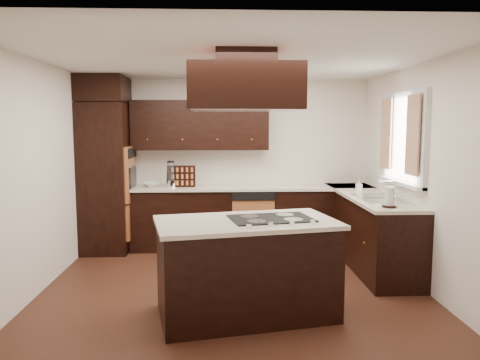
# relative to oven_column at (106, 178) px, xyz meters

# --- Properties ---
(floor) EXTENTS (4.20, 4.20, 0.02)m
(floor) POSITION_rel_oven_column_xyz_m (1.78, -1.71, -1.07)
(floor) COLOR #542B1B
(floor) RESTS_ON ground
(ceiling) EXTENTS (4.20, 4.20, 0.02)m
(ceiling) POSITION_rel_oven_column_xyz_m (1.78, -1.71, 1.45)
(ceiling) COLOR silver
(ceiling) RESTS_ON ground
(wall_back) EXTENTS (4.20, 0.02, 2.50)m
(wall_back) POSITION_rel_oven_column_xyz_m (1.78, 0.40, 0.19)
(wall_back) COLOR silver
(wall_back) RESTS_ON ground
(wall_front) EXTENTS (4.20, 0.02, 2.50)m
(wall_front) POSITION_rel_oven_column_xyz_m (1.78, -3.81, 0.19)
(wall_front) COLOR silver
(wall_front) RESTS_ON ground
(wall_left) EXTENTS (0.02, 4.20, 2.50)m
(wall_left) POSITION_rel_oven_column_xyz_m (-0.33, -1.71, 0.19)
(wall_left) COLOR silver
(wall_left) RESTS_ON ground
(wall_right) EXTENTS (0.02, 4.20, 2.50)m
(wall_right) POSITION_rel_oven_column_xyz_m (3.88, -1.71, 0.19)
(wall_right) COLOR silver
(wall_right) RESTS_ON ground
(oven_column) EXTENTS (0.65, 0.75, 2.12)m
(oven_column) POSITION_rel_oven_column_xyz_m (0.00, 0.00, 0.00)
(oven_column) COLOR black
(oven_column) RESTS_ON floor
(wall_oven_face) EXTENTS (0.05, 0.62, 0.78)m
(wall_oven_face) POSITION_rel_oven_column_xyz_m (0.35, 0.00, 0.06)
(wall_oven_face) COLOR #BA6937
(wall_oven_face) RESTS_ON oven_column
(base_cabinets_back) EXTENTS (2.93, 0.60, 0.88)m
(base_cabinets_back) POSITION_rel_oven_column_xyz_m (1.81, 0.09, -0.62)
(base_cabinets_back) COLOR black
(base_cabinets_back) RESTS_ON floor
(base_cabinets_right) EXTENTS (0.60, 2.40, 0.88)m
(base_cabinets_right) POSITION_rel_oven_column_xyz_m (3.58, -0.80, -0.62)
(base_cabinets_right) COLOR black
(base_cabinets_right) RESTS_ON floor
(countertop_back) EXTENTS (2.93, 0.63, 0.04)m
(countertop_back) POSITION_rel_oven_column_xyz_m (1.81, 0.08, -0.16)
(countertop_back) COLOR beige
(countertop_back) RESTS_ON base_cabinets_back
(countertop_right) EXTENTS (0.63, 2.40, 0.04)m
(countertop_right) POSITION_rel_oven_column_xyz_m (3.56, -0.80, -0.16)
(countertop_right) COLOR beige
(countertop_right) RESTS_ON base_cabinets_right
(upper_cabinets) EXTENTS (2.00, 0.34, 0.72)m
(upper_cabinets) POSITION_rel_oven_column_xyz_m (1.34, 0.23, 0.75)
(upper_cabinets) COLOR black
(upper_cabinets) RESTS_ON wall_back
(dishwasher_front) EXTENTS (0.60, 0.05, 0.72)m
(dishwasher_front) POSITION_rel_oven_column_xyz_m (2.10, -0.20, -0.66)
(dishwasher_front) COLOR #BA6937
(dishwasher_front) RESTS_ON floor
(window_frame) EXTENTS (0.06, 1.32, 1.12)m
(window_frame) POSITION_rel_oven_column_xyz_m (3.85, -1.16, 0.59)
(window_frame) COLOR silver
(window_frame) RESTS_ON wall_right
(window_pane) EXTENTS (0.00, 1.20, 1.00)m
(window_pane) POSITION_rel_oven_column_xyz_m (3.87, -1.16, 0.59)
(window_pane) COLOR white
(window_pane) RESTS_ON wall_right
(curtain_left) EXTENTS (0.02, 0.34, 0.90)m
(curtain_left) POSITION_rel_oven_column_xyz_m (3.79, -1.57, 0.64)
(curtain_left) COLOR beige
(curtain_left) RESTS_ON wall_right
(curtain_right) EXTENTS (0.02, 0.34, 0.90)m
(curtain_right) POSITION_rel_oven_column_xyz_m (3.79, -0.74, 0.64)
(curtain_right) COLOR beige
(curtain_right) RESTS_ON wall_right
(sink_rim) EXTENTS (0.52, 0.84, 0.01)m
(sink_rim) POSITION_rel_oven_column_xyz_m (3.58, -1.16, -0.14)
(sink_rim) COLOR silver
(sink_rim) RESTS_ON countertop_right
(island) EXTENTS (1.76, 1.19, 0.88)m
(island) POSITION_rel_oven_column_xyz_m (1.88, -2.41, -0.62)
(island) COLOR black
(island) RESTS_ON floor
(island_top) EXTENTS (1.83, 1.26, 0.04)m
(island_top) POSITION_rel_oven_column_xyz_m (1.88, -2.41, -0.16)
(island_top) COLOR beige
(island_top) RESTS_ON island
(cooktop) EXTENTS (0.85, 0.65, 0.01)m
(cooktop) POSITION_rel_oven_column_xyz_m (2.12, -2.36, -0.13)
(cooktop) COLOR black
(cooktop) RESTS_ON island_top
(range_hood) EXTENTS (1.05, 0.72, 0.42)m
(range_hood) POSITION_rel_oven_column_xyz_m (1.88, -2.25, 1.10)
(range_hood) COLOR black
(range_hood) RESTS_ON ceiling
(hood_duct) EXTENTS (0.55, 0.50, 0.13)m
(hood_duct) POSITION_rel_oven_column_xyz_m (1.88, -2.25, 1.38)
(hood_duct) COLOR black
(hood_duct) RESTS_ON ceiling
(blender_base) EXTENTS (0.15, 0.15, 0.10)m
(blender_base) POSITION_rel_oven_column_xyz_m (0.92, 0.00, -0.09)
(blender_base) COLOR silver
(blender_base) RESTS_ON countertop_back
(blender_pitcher) EXTENTS (0.13, 0.13, 0.26)m
(blender_pitcher) POSITION_rel_oven_column_xyz_m (0.92, 0.00, 0.09)
(blender_pitcher) COLOR silver
(blender_pitcher) RESTS_ON blender_base
(spice_rack) EXTENTS (0.37, 0.10, 0.31)m
(spice_rack) POSITION_rel_oven_column_xyz_m (1.09, 0.04, 0.01)
(spice_rack) COLOR black
(spice_rack) RESTS_ON countertop_back
(mixing_bowl) EXTENTS (0.36, 0.36, 0.07)m
(mixing_bowl) POSITION_rel_oven_column_xyz_m (0.63, 0.09, -0.11)
(mixing_bowl) COLOR silver
(mixing_bowl) RESTS_ON countertop_back
(soap_bottle) EXTENTS (0.08, 0.08, 0.17)m
(soap_bottle) POSITION_rel_oven_column_xyz_m (3.49, -0.58, -0.06)
(soap_bottle) COLOR silver
(soap_bottle) RESTS_ON countertop_right
(paper_towel) EXTENTS (0.13, 0.13, 0.23)m
(paper_towel) POSITION_rel_oven_column_xyz_m (3.47, -1.77, -0.03)
(paper_towel) COLOR silver
(paper_towel) RESTS_ON countertop_right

